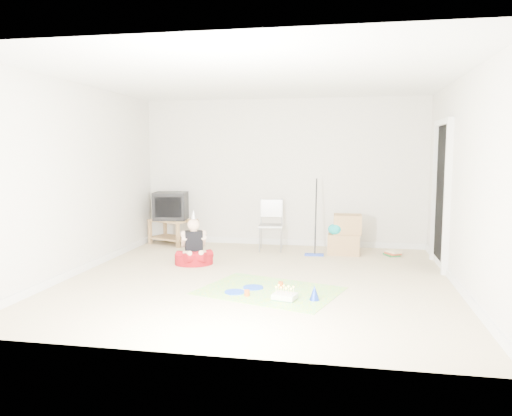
% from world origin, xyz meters
% --- Properties ---
extents(ground, '(5.00, 5.00, 0.00)m').
position_xyz_m(ground, '(0.00, 0.00, 0.00)').
color(ground, beige).
rests_on(ground, ground).
extents(doorway_recess, '(0.02, 0.90, 2.05)m').
position_xyz_m(doorway_recess, '(2.48, 1.20, 1.02)').
color(doorway_recess, black).
rests_on(doorway_recess, ground).
extents(tv_stand, '(0.84, 0.70, 0.45)m').
position_xyz_m(tv_stand, '(-1.99, 2.17, 0.27)').
color(tv_stand, '#997245').
rests_on(tv_stand, ground).
extents(crt_tv, '(0.64, 0.56, 0.49)m').
position_xyz_m(crt_tv, '(-1.99, 2.17, 0.70)').
color(crt_tv, black).
rests_on(crt_tv, tv_stand).
extents(folding_chair, '(0.43, 0.41, 0.88)m').
position_xyz_m(folding_chair, '(-0.13, 1.93, 0.43)').
color(folding_chair, gray).
rests_on(folding_chair, ground).
extents(cardboard_boxes, '(0.54, 0.41, 0.65)m').
position_xyz_m(cardboard_boxes, '(1.11, 1.87, 0.31)').
color(cardboard_boxes, '#A77F51').
rests_on(cardboard_boxes, ground).
extents(floor_mop, '(0.31, 0.41, 1.23)m').
position_xyz_m(floor_mop, '(0.63, 1.63, 0.26)').
color(floor_mop, '#233DB1').
rests_on(floor_mop, ground).
extents(book_pile, '(0.27, 0.30, 0.08)m').
position_xyz_m(book_pile, '(1.87, 1.86, 0.04)').
color(book_pile, '#226831').
rests_on(book_pile, ground).
extents(seated_woman, '(0.74, 0.74, 0.82)m').
position_xyz_m(seated_woman, '(-1.10, 0.71, 0.18)').
color(seated_woman, maroon).
rests_on(seated_woman, ground).
extents(party_mat, '(1.88, 1.59, 0.01)m').
position_xyz_m(party_mat, '(0.23, -0.52, 0.00)').
color(party_mat, '#EB3199').
rests_on(party_mat, ground).
extents(birthday_cake, '(0.30, 0.26, 0.13)m').
position_xyz_m(birthday_cake, '(0.46, -0.85, 0.04)').
color(birthday_cake, silver).
rests_on(birthday_cake, party_mat).
extents(blue_plate_near, '(0.34, 0.34, 0.01)m').
position_xyz_m(blue_plate_near, '(0.02, -0.44, 0.01)').
color(blue_plate_near, blue).
rests_on(blue_plate_near, party_mat).
extents(blue_plate_far, '(0.26, 0.26, 0.01)m').
position_xyz_m(blue_plate_far, '(-0.16, -0.67, 0.01)').
color(blue_plate_far, blue).
rests_on(blue_plate_far, party_mat).
extents(orange_cup_near, '(0.09, 0.09, 0.07)m').
position_xyz_m(orange_cup_near, '(0.35, -0.36, 0.04)').
color(orange_cup_near, '#D75117').
rests_on(orange_cup_near, party_mat).
extents(orange_cup_far, '(0.08, 0.08, 0.07)m').
position_xyz_m(orange_cup_far, '(0.01, -0.79, 0.04)').
color(orange_cup_far, '#D75117').
rests_on(orange_cup_far, party_mat).
extents(blue_party_hat, '(0.14, 0.14, 0.17)m').
position_xyz_m(blue_party_hat, '(0.79, -0.81, 0.09)').
color(blue_party_hat, '#1B3ABE').
rests_on(blue_party_hat, party_mat).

